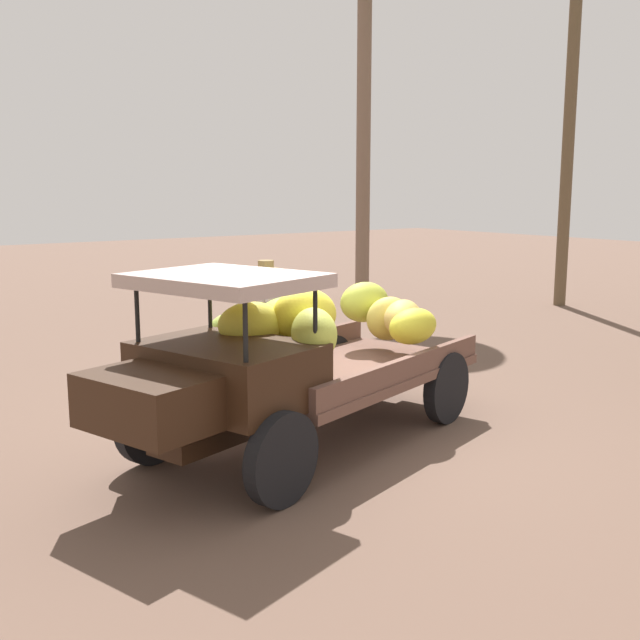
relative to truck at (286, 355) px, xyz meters
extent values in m
plane|color=brown|center=(-0.33, -0.10, -0.95)|extent=(60.00, 60.00, 0.00)
cube|color=#321E11|center=(-0.38, -0.06, -0.51)|extent=(3.96, 1.55, 0.16)
cylinder|color=black|center=(0.79, 1.11, -0.56)|extent=(0.80, 0.36, 0.79)
cylinder|color=black|center=(1.24, -0.42, -0.56)|extent=(0.80, 0.36, 0.79)
cylinder|color=black|center=(-1.90, 0.32, -0.56)|extent=(0.80, 0.36, 0.79)
cylinder|color=black|center=(-1.45, -1.21, -0.56)|extent=(0.80, 0.36, 0.79)
cube|color=brown|center=(-0.81, -0.19, -0.33)|extent=(3.36, 2.50, 0.10)
cube|color=brown|center=(-1.04, 0.58, -0.17)|extent=(2.90, 0.92, 0.22)
cube|color=brown|center=(-0.59, -0.96, -0.17)|extent=(2.90, 0.92, 0.22)
cube|color=#321E11|center=(0.82, 0.29, 0.00)|extent=(1.48, 1.77, 0.55)
cube|color=#321E11|center=(1.68, 0.54, -0.06)|extent=(0.97, 1.22, 0.44)
cylinder|color=black|center=(1.06, 1.03, 0.55)|extent=(0.04, 0.04, 0.55)
cylinder|color=black|center=(1.42, -0.21, 0.55)|extent=(0.04, 0.04, 0.55)
cylinder|color=black|center=(0.22, 0.78, 0.55)|extent=(0.04, 0.04, 0.55)
cylinder|color=black|center=(0.58, -0.46, 0.55)|extent=(0.04, 0.04, 0.55)
cube|color=#B8A098|center=(0.82, 0.29, 0.82)|extent=(1.60, 1.80, 0.12)
ellipsoid|color=gold|center=(0.37, -0.03, 0.34)|extent=(0.74, 0.65, 0.50)
ellipsoid|color=gold|center=(-1.72, -0.45, 0.12)|extent=(0.64, 0.58, 0.56)
ellipsoid|color=gold|center=(-0.22, -0.15, 0.16)|extent=(0.54, 0.66, 0.62)
ellipsoid|color=#A7C34B|center=(0.31, -0.49, 0.15)|extent=(0.71, 0.74, 0.60)
ellipsoid|color=#BECA4A|center=(0.05, 0.54, 0.30)|extent=(0.70, 0.79, 0.50)
ellipsoid|color=gold|center=(0.29, 0.14, 0.00)|extent=(0.79, 0.71, 0.52)
ellipsoid|color=gold|center=(0.07, -0.51, 0.17)|extent=(0.76, 0.70, 0.52)
ellipsoid|color=yellow|center=(-1.48, 0.21, 0.16)|extent=(0.68, 0.63, 0.53)
ellipsoid|color=#B7C43F|center=(-1.70, -0.86, 0.27)|extent=(0.66, 0.45, 0.50)
ellipsoid|color=yellow|center=(-0.27, -0.58, 0.17)|extent=(0.75, 0.67, 0.48)
ellipsoid|color=yellow|center=(-0.12, 0.15, 0.41)|extent=(0.72, 0.52, 0.56)
ellipsoid|color=gold|center=(-0.64, -0.67, 0.32)|extent=(0.60, 0.66, 0.63)
ellipsoid|color=tan|center=(-1.66, -0.15, 0.18)|extent=(0.81, 0.75, 0.45)
ellipsoid|color=#8AC132|center=(-0.17, -0.25, 0.27)|extent=(0.71, 0.67, 0.65)
cylinder|color=#404B43|center=(-1.13, -2.01, -0.54)|extent=(0.15, 0.15, 0.84)
cylinder|color=#404B43|center=(-0.89, -1.93, -0.54)|extent=(0.15, 0.15, 0.84)
cube|color=#BEB1A1|center=(-1.01, -1.97, 0.16)|extent=(0.46, 0.35, 0.55)
cylinder|color=#BEB1A1|center=(-1.14, -1.91, 0.24)|extent=(0.39, 0.30, 0.10)
cylinder|color=#BEB1A1|center=(-0.95, -1.84, 0.24)|extent=(0.23, 0.41, 0.10)
sphere|color=#956D51|center=(-1.01, -1.97, 0.54)|extent=(0.22, 0.22, 0.22)
cylinder|color=olive|center=(-1.01, -1.97, 0.61)|extent=(0.34, 0.34, 0.02)
cylinder|color=olive|center=(-1.01, -1.97, 0.67)|extent=(0.20, 0.20, 0.10)
cube|color=#7B6248|center=(-2.11, -1.79, -0.73)|extent=(0.65, 0.71, 0.45)
ellipsoid|color=yellow|center=(0.37, -2.21, -0.81)|extent=(0.70, 0.66, 0.30)
cylinder|color=brown|center=(-10.08, -4.21, 4.06)|extent=(0.26, 0.26, 10.02)
cylinder|color=#755D4C|center=(-7.36, -7.82, 2.99)|extent=(0.33, 0.33, 7.89)
camera|label=1|loc=(3.96, 5.97, 1.61)|focal=42.21mm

